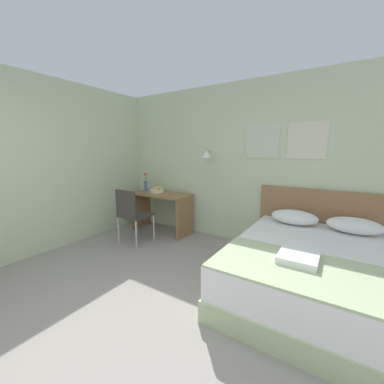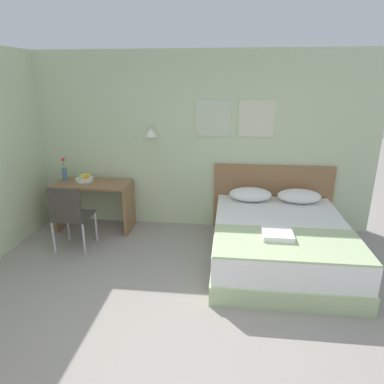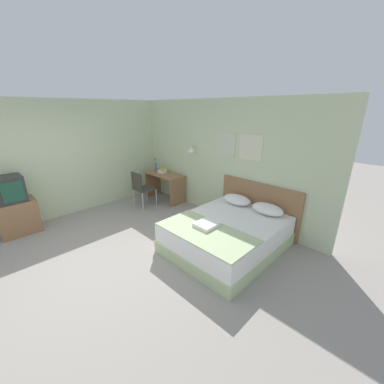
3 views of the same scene
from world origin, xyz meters
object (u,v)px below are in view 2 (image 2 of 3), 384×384
(headboard, at_px, (272,198))
(desk_chair, at_px, (70,213))
(fruit_bowl, at_px, (84,179))
(bed, at_px, (279,243))
(flower_vase, at_px, (64,172))
(folded_towel_near_foot, at_px, (277,234))
(pillow_right, at_px, (299,196))
(desk, at_px, (94,197))
(pillow_left, at_px, (250,194))
(throw_blanket, at_px, (289,243))

(headboard, bearing_deg, desk_chair, -159.16)
(headboard, relative_size, fruit_bowl, 6.63)
(bed, relative_size, flower_vase, 5.61)
(headboard, distance_m, folded_towel_near_foot, 1.50)
(pillow_right, bearing_deg, desk, -179.41)
(pillow_left, bearing_deg, flower_vase, 179.29)
(desk_chair, bearing_deg, pillow_right, 14.05)
(folded_towel_near_foot, bearing_deg, desk, 155.42)
(desk, xyz_separation_m, fruit_bowl, (-0.15, 0.06, 0.27))
(desk, distance_m, flower_vase, 0.60)
(bed, distance_m, pillow_right, 0.93)
(desk, bearing_deg, desk_chair, -93.15)
(pillow_left, bearing_deg, headboard, 38.18)
(pillow_right, xyz_separation_m, throw_blanket, (-0.35, -1.37, -0.08))
(throw_blanket, distance_m, flower_vase, 3.49)
(pillow_right, bearing_deg, fruit_bowl, 179.51)
(folded_towel_near_foot, bearing_deg, throw_blanket, -53.20)
(fruit_bowl, bearing_deg, throw_blanket, -25.92)
(bed, bearing_deg, pillow_left, 114.05)
(throw_blanket, height_order, flower_vase, flower_vase)
(pillow_right, bearing_deg, headboard, 141.82)
(pillow_left, bearing_deg, desk_chair, -162.14)
(folded_towel_near_foot, xyz_separation_m, fruit_bowl, (-2.76, 1.25, 0.19))
(fruit_bowl, relative_size, flower_vase, 0.74)
(headboard, bearing_deg, pillow_right, -38.18)
(bed, height_order, headboard, headboard)
(headboard, relative_size, desk_chair, 1.92)
(headboard, bearing_deg, flower_vase, -175.73)
(headboard, distance_m, flower_vase, 3.21)
(bed, relative_size, folded_towel_near_foot, 5.76)
(fruit_bowl, bearing_deg, flower_vase, 178.62)
(pillow_right, distance_m, flower_vase, 3.54)
(pillow_right, height_order, desk, desk)
(pillow_left, xyz_separation_m, desk_chair, (-2.41, -0.78, -0.09))
(desk_chair, bearing_deg, folded_towel_near_foot, -9.60)
(headboard, height_order, throw_blanket, headboard)
(pillow_left, xyz_separation_m, desk, (-2.37, -0.03, -0.12))
(flower_vase, bearing_deg, pillow_right, -0.57)
(bed, height_order, pillow_left, pillow_left)
(bed, bearing_deg, throw_blanket, -90.00)
(desk_chair, bearing_deg, throw_blanket, -12.09)
(bed, relative_size, headboard, 1.14)
(pillow_right, distance_m, desk, 3.06)
(desk, bearing_deg, pillow_right, 0.59)
(throw_blanket, xyz_separation_m, desk_chair, (-2.76, 0.59, -0.01))
(bed, distance_m, folded_towel_near_foot, 0.57)
(throw_blanket, height_order, desk_chair, desk_chair)
(desk, bearing_deg, flower_vase, 171.87)
(desk, bearing_deg, bed, -15.34)
(folded_towel_near_foot, relative_size, desk, 0.31)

